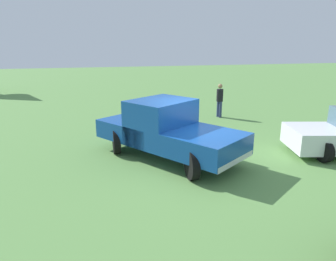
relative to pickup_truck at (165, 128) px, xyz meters
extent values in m
plane|color=#5B8C47|center=(-0.71, -0.94, -0.96)|extent=(80.00, 80.00, 0.00)
cylinder|color=black|center=(-0.93, -1.63, -0.54)|extent=(0.83, 0.22, 0.83)
cylinder|color=black|center=(-1.85, -0.29, -0.54)|extent=(0.83, 0.22, 0.83)
cylinder|color=black|center=(1.64, 0.15, -0.54)|extent=(0.83, 0.22, 0.83)
cylinder|color=black|center=(0.72, 1.48, -0.54)|extent=(0.83, 0.22, 0.83)
cube|color=#144799|center=(-1.31, -0.90, -0.20)|extent=(2.70, 2.69, 0.64)
cube|color=#144799|center=(0.14, 0.10, 0.18)|extent=(2.38, 2.47, 1.40)
cube|color=slate|center=(0.14, 0.10, 0.62)|extent=(2.10, 2.21, 0.48)
cube|color=#144799|center=(0.94, 0.65, -0.22)|extent=(3.02, 2.91, 0.60)
cube|color=silver|center=(-2.06, -1.42, -0.46)|extent=(1.15, 1.59, 0.16)
cylinder|color=black|center=(-1.65, -4.64, -0.62)|extent=(0.67, 0.20, 0.67)
cylinder|color=black|center=(-0.23, -4.98, -0.62)|extent=(0.67, 0.20, 0.67)
cylinder|color=navy|center=(4.86, -3.89, -0.56)|extent=(0.14, 0.14, 0.79)
cylinder|color=navy|center=(4.66, -3.93, -0.56)|extent=(0.14, 0.14, 0.79)
cylinder|color=black|center=(4.76, -3.91, 0.13)|extent=(0.38, 0.38, 0.59)
sphere|color=#A87A56|center=(4.76, -3.91, 0.57)|extent=(0.21, 0.21, 0.21)
camera|label=1|loc=(-9.22, 2.24, 2.60)|focal=33.34mm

